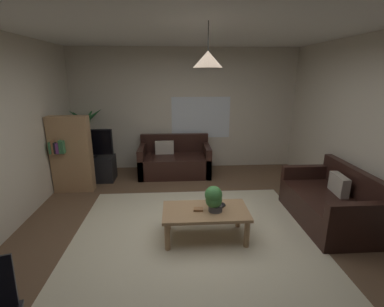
{
  "coord_description": "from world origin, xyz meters",
  "views": [
    {
      "loc": [
        -0.23,
        -3.31,
        2.11
      ],
      "look_at": [
        0.0,
        0.3,
        1.05
      ],
      "focal_mm": 25.58,
      "sensor_mm": 36.0,
      "label": 1
    }
  ],
  "objects_px": {
    "couch_right_side": "(329,205)",
    "tv": "(89,143)",
    "potted_plant_on_table": "(214,198)",
    "bookshelf_corner": "(71,154)",
    "coffee_table": "(205,214)",
    "pendant_lamp": "(208,59)",
    "remote_on_table_0": "(221,207)",
    "couch_under_window": "(175,162)",
    "remote_on_table_1": "(219,205)",
    "potted_palm_corner": "(88,145)",
    "tv_stand": "(92,169)",
    "book_on_table_0": "(198,209)"
  },
  "relations": [
    {
      "from": "potted_plant_on_table",
      "to": "pendant_lamp",
      "type": "height_order",
      "value": "pendant_lamp"
    },
    {
      "from": "couch_under_window",
      "to": "tv",
      "type": "relative_size",
      "value": 1.63
    },
    {
      "from": "couch_under_window",
      "to": "book_on_table_0",
      "type": "bearing_deg",
      "value": -83.0
    },
    {
      "from": "remote_on_table_1",
      "to": "potted_palm_corner",
      "type": "distance_m",
      "value": 3.58
    },
    {
      "from": "book_on_table_0",
      "to": "tv",
      "type": "height_order",
      "value": "tv"
    },
    {
      "from": "coffee_table",
      "to": "bookshelf_corner",
      "type": "distance_m",
      "value": 2.84
    },
    {
      "from": "remote_on_table_0",
      "to": "pendant_lamp",
      "type": "relative_size",
      "value": 0.33
    },
    {
      "from": "book_on_table_0",
      "to": "remote_on_table_1",
      "type": "distance_m",
      "value": 0.31
    },
    {
      "from": "tv_stand",
      "to": "potted_palm_corner",
      "type": "height_order",
      "value": "potted_palm_corner"
    },
    {
      "from": "bookshelf_corner",
      "to": "remote_on_table_1",
      "type": "bearing_deg",
      "value": -32.68
    },
    {
      "from": "couch_right_side",
      "to": "pendant_lamp",
      "type": "distance_m",
      "value": 2.73
    },
    {
      "from": "tv",
      "to": "book_on_table_0",
      "type": "bearing_deg",
      "value": -47.53
    },
    {
      "from": "tv_stand",
      "to": "bookshelf_corner",
      "type": "relative_size",
      "value": 0.64
    },
    {
      "from": "couch_under_window",
      "to": "remote_on_table_0",
      "type": "distance_m",
      "value": 2.49
    },
    {
      "from": "coffee_table",
      "to": "remote_on_table_0",
      "type": "xyz_separation_m",
      "value": [
        0.21,
        0.05,
        0.07
      ]
    },
    {
      "from": "tv",
      "to": "potted_palm_corner",
      "type": "xyz_separation_m",
      "value": [
        -0.19,
        0.53,
        -0.18
      ]
    },
    {
      "from": "remote_on_table_0",
      "to": "remote_on_table_1",
      "type": "distance_m",
      "value": 0.06
    },
    {
      "from": "couch_under_window",
      "to": "remote_on_table_1",
      "type": "bearing_deg",
      "value": -75.84
    },
    {
      "from": "tv",
      "to": "potted_plant_on_table",
      "type": "bearing_deg",
      "value": -45.17
    },
    {
      "from": "potted_palm_corner",
      "to": "book_on_table_0",
      "type": "bearing_deg",
      "value": -51.23
    },
    {
      "from": "book_on_table_0",
      "to": "remote_on_table_0",
      "type": "height_order",
      "value": "book_on_table_0"
    },
    {
      "from": "tv",
      "to": "potted_palm_corner",
      "type": "relative_size",
      "value": 0.64
    },
    {
      "from": "tv",
      "to": "bookshelf_corner",
      "type": "relative_size",
      "value": 0.66
    },
    {
      "from": "couch_under_window",
      "to": "book_on_table_0",
      "type": "relative_size",
      "value": 12.57
    },
    {
      "from": "remote_on_table_1",
      "to": "potted_palm_corner",
      "type": "relative_size",
      "value": 0.11
    },
    {
      "from": "couch_under_window",
      "to": "remote_on_table_1",
      "type": "distance_m",
      "value": 2.43
    },
    {
      "from": "couch_under_window",
      "to": "book_on_table_0",
      "type": "height_order",
      "value": "couch_under_window"
    },
    {
      "from": "remote_on_table_1",
      "to": "bookshelf_corner",
      "type": "xyz_separation_m",
      "value": [
        -2.46,
        1.58,
        0.29
      ]
    },
    {
      "from": "potted_plant_on_table",
      "to": "bookshelf_corner",
      "type": "relative_size",
      "value": 0.24
    },
    {
      "from": "couch_under_window",
      "to": "potted_plant_on_table",
      "type": "distance_m",
      "value": 2.55
    },
    {
      "from": "coffee_table",
      "to": "pendant_lamp",
      "type": "bearing_deg",
      "value": 90.0
    },
    {
      "from": "remote_on_table_0",
      "to": "remote_on_table_1",
      "type": "xyz_separation_m",
      "value": [
        -0.01,
        0.05,
        0.0
      ]
    },
    {
      "from": "remote_on_table_1",
      "to": "pendant_lamp",
      "type": "relative_size",
      "value": 0.33
    },
    {
      "from": "bookshelf_corner",
      "to": "couch_right_side",
      "type": "bearing_deg",
      "value": -18.66
    },
    {
      "from": "couch_right_side",
      "to": "potted_plant_on_table",
      "type": "height_order",
      "value": "couch_right_side"
    },
    {
      "from": "couch_under_window",
      "to": "couch_right_side",
      "type": "xyz_separation_m",
      "value": [
        2.25,
        -2.16,
        0.0
      ]
    },
    {
      "from": "remote_on_table_0",
      "to": "pendant_lamp",
      "type": "bearing_deg",
      "value": -123.39
    },
    {
      "from": "couch_right_side",
      "to": "potted_palm_corner",
      "type": "height_order",
      "value": "potted_palm_corner"
    },
    {
      "from": "tv_stand",
      "to": "potted_palm_corner",
      "type": "xyz_separation_m",
      "value": [
        -0.19,
        0.51,
        0.36
      ]
    },
    {
      "from": "tv",
      "to": "couch_under_window",
      "type": "bearing_deg",
      "value": 9.88
    },
    {
      "from": "remote_on_table_1",
      "to": "tv_stand",
      "type": "height_order",
      "value": "tv_stand"
    },
    {
      "from": "remote_on_table_0",
      "to": "tv",
      "type": "distance_m",
      "value": 3.14
    },
    {
      "from": "tv_stand",
      "to": "remote_on_table_1",
      "type": "bearing_deg",
      "value": -42.49
    },
    {
      "from": "coffee_table",
      "to": "potted_palm_corner",
      "type": "distance_m",
      "value": 3.53
    },
    {
      "from": "remote_on_table_1",
      "to": "potted_palm_corner",
      "type": "bearing_deg",
      "value": 16.33
    },
    {
      "from": "couch_under_window",
      "to": "bookshelf_corner",
      "type": "height_order",
      "value": "bookshelf_corner"
    },
    {
      "from": "remote_on_table_0",
      "to": "tv",
      "type": "bearing_deg",
      "value": -179.06
    },
    {
      "from": "couch_right_side",
      "to": "tv",
      "type": "relative_size",
      "value": 1.62
    },
    {
      "from": "remote_on_table_1",
      "to": "potted_palm_corner",
      "type": "height_order",
      "value": "potted_palm_corner"
    },
    {
      "from": "potted_plant_on_table",
      "to": "potted_palm_corner",
      "type": "xyz_separation_m",
      "value": [
        -2.36,
        2.72,
        0.03
      ]
    }
  ]
}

